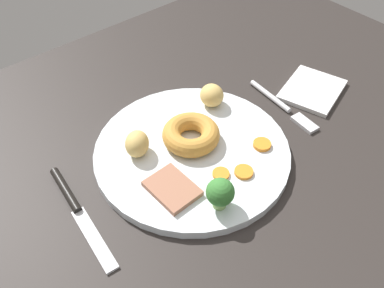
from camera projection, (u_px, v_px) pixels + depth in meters
The scene contains 13 objects.
dining_table at pixel (183, 182), 61.34cm from camera, with size 120.00×84.00×3.60cm, color #2B2623.
dinner_plate at pixel (192, 152), 62.20cm from camera, with size 29.01×29.01×1.40cm, color white.
meat_slice_main at pixel (172, 188), 55.97cm from camera, with size 6.88×5.23×0.80cm, color #9E664C.
yorkshire_pudding at pixel (191, 134), 61.85cm from camera, with size 8.61×8.61×2.77cm, color #C68938.
roast_potato_left at pixel (137, 144), 59.85cm from camera, with size 4.22×3.44×3.69cm, color #D8B260.
roast_potato_right at pixel (212, 95), 67.63cm from camera, with size 3.82×4.11×3.63cm, color #D8B260.
carrot_coin_front at pixel (221, 174), 58.00cm from camera, with size 2.40×2.40×0.43cm, color orange.
carrot_coin_back at pixel (262, 144), 61.92cm from camera, with size 2.68×2.68×0.59cm, color orange.
carrot_coin_side at pixel (244, 172), 58.22cm from camera, with size 2.66×2.66×0.49cm, color orange.
broccoli_floret at pixel (220, 193), 52.69cm from camera, with size 3.72×3.72×4.61cm.
fork at pixel (284, 107), 69.96cm from camera, with size 2.96×15.32×0.90cm.
knife at pixel (76, 207), 55.47cm from camera, with size 3.41×18.55×1.20cm.
folded_napkin at pixel (310, 89), 73.31cm from camera, with size 11.00×9.00×0.80cm, color white.
Camera 1 is at (24.33, 30.50, 49.48)cm, focal length 39.07 mm.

